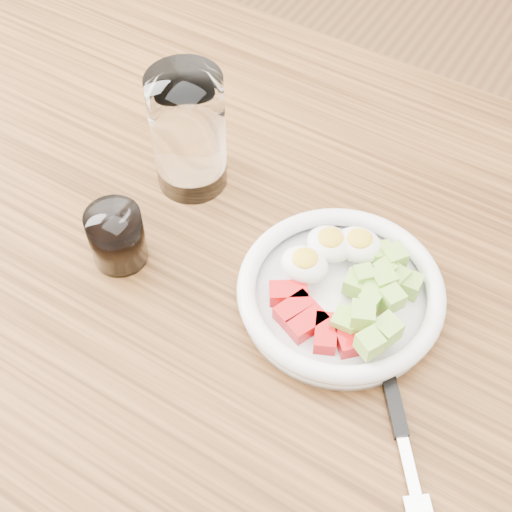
{
  "coord_description": "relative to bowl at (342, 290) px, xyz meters",
  "views": [
    {
      "loc": [
        0.24,
        -0.4,
        1.44
      ],
      "look_at": [
        -0.01,
        0.01,
        0.8
      ],
      "focal_mm": 50.0,
      "sensor_mm": 36.0,
      "label": 1
    }
  ],
  "objects": [
    {
      "name": "fork",
      "position": [
        0.11,
        -0.1,
        -0.02
      ],
      "size": [
        0.15,
        0.19,
        0.01
      ],
      "color": "black",
      "rests_on": "dining_table"
    },
    {
      "name": "bowl",
      "position": [
        0.0,
        0.0,
        0.0
      ],
      "size": [
        0.23,
        0.23,
        0.06
      ],
      "color": "white",
      "rests_on": "dining_table"
    },
    {
      "name": "coffee_glass",
      "position": [
        -0.25,
        -0.08,
        0.01
      ],
      "size": [
        0.06,
        0.06,
        0.07
      ],
      "color": "white",
      "rests_on": "dining_table"
    },
    {
      "name": "ground",
      "position": [
        -0.09,
        -0.03,
        -0.79
      ],
      "size": [
        4.0,
        4.0,
        0.0
      ],
      "primitive_type": "plane",
      "color": "brown",
      "rests_on": "ground"
    },
    {
      "name": "water_glass",
      "position": [
        -0.25,
        0.07,
        0.06
      ],
      "size": [
        0.09,
        0.09,
        0.16
      ],
      "primitive_type": "cylinder",
      "color": "white",
      "rests_on": "dining_table"
    },
    {
      "name": "dining_table",
      "position": [
        -0.09,
        -0.03,
        -0.12
      ],
      "size": [
        1.5,
        0.9,
        0.77
      ],
      "color": "brown",
      "rests_on": "ground"
    }
  ]
}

